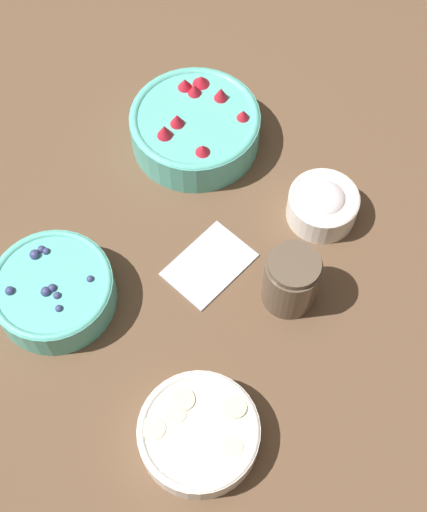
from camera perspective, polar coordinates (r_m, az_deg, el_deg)
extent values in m
plane|color=brown|center=(1.07, -4.24, -3.44)|extent=(4.00, 4.00, 0.00)
cylinder|color=#56B7A8|center=(1.20, -1.47, 10.12)|extent=(0.21, 0.21, 0.06)
torus|color=#56B7A8|center=(1.18, -1.50, 10.96)|extent=(0.21, 0.21, 0.01)
cylinder|color=#B21928|center=(1.18, -1.49, 10.67)|extent=(0.17, 0.17, 0.02)
cone|color=#B21928|center=(1.20, -1.53, 13.14)|extent=(0.04, 0.04, 0.02)
cone|color=#B21928|center=(1.17, 2.39, 11.20)|extent=(0.04, 0.04, 0.02)
cone|color=#B21928|center=(1.14, -3.94, 9.90)|extent=(0.04, 0.04, 0.03)
cone|color=#B21928|center=(1.16, -2.92, 10.80)|extent=(0.03, 0.03, 0.03)
cone|color=#B21928|center=(1.12, -0.87, 8.50)|extent=(0.03, 0.03, 0.02)
cone|color=#B21928|center=(1.21, -1.01, 13.82)|extent=(0.04, 0.04, 0.02)
cone|color=#B21928|center=(1.19, 0.60, 12.83)|extent=(0.03, 0.03, 0.03)
cone|color=#B21928|center=(1.21, -2.31, 13.57)|extent=(0.04, 0.04, 0.02)
cylinder|color=#56B7A8|center=(1.07, -12.61, -2.82)|extent=(0.18, 0.18, 0.06)
torus|color=#56B7A8|center=(1.05, -12.88, -2.22)|extent=(0.18, 0.18, 0.01)
cylinder|color=navy|center=(1.05, -12.79, -2.42)|extent=(0.14, 0.14, 0.02)
sphere|color=navy|center=(1.05, -15.97, -2.70)|extent=(0.01, 0.01, 0.01)
sphere|color=navy|center=(1.07, -14.10, 0.10)|extent=(0.02, 0.02, 0.02)
sphere|color=navy|center=(1.04, -13.26, -2.80)|extent=(0.02, 0.02, 0.02)
sphere|color=navy|center=(1.04, -12.77, -2.53)|extent=(0.01, 0.01, 0.01)
sphere|color=navy|center=(1.07, -13.23, 0.35)|extent=(0.01, 0.01, 0.01)
sphere|color=navy|center=(1.03, -12.39, -3.12)|extent=(0.01, 0.01, 0.01)
sphere|color=navy|center=(1.02, -12.25, -4.13)|extent=(0.01, 0.01, 0.01)
sphere|color=navy|center=(1.03, -9.83, -1.83)|extent=(0.01, 0.01, 0.01)
sphere|color=navy|center=(1.07, -13.60, 0.52)|extent=(0.01, 0.01, 0.01)
cylinder|color=silver|center=(0.98, -1.18, -14.05)|extent=(0.16, 0.16, 0.04)
torus|color=silver|center=(0.96, -1.20, -13.77)|extent=(0.16, 0.16, 0.01)
cylinder|color=beige|center=(0.97, -1.19, -13.87)|extent=(0.13, 0.13, 0.01)
cylinder|color=beige|center=(0.96, -4.82, -13.57)|extent=(0.03, 0.03, 0.00)
cylinder|color=beige|center=(0.96, -2.99, -12.46)|extent=(0.03, 0.03, 0.00)
cylinder|color=beige|center=(0.96, 1.74, -12.01)|extent=(0.03, 0.03, 0.01)
cylinder|color=beige|center=(0.95, 1.52, -15.03)|extent=(0.03, 0.03, 0.00)
cylinder|color=beige|center=(0.97, -2.47, -11.41)|extent=(0.03, 0.03, 0.01)
cylinder|color=white|center=(1.13, 8.70, 3.96)|extent=(0.11, 0.11, 0.05)
torus|color=white|center=(1.11, 8.86, 4.59)|extent=(0.11, 0.11, 0.01)
cylinder|color=silver|center=(1.12, 8.80, 4.38)|extent=(0.09, 0.09, 0.01)
ellipsoid|color=silver|center=(1.11, 8.86, 4.59)|extent=(0.07, 0.07, 0.03)
cylinder|color=brown|center=(1.04, 6.22, -2.02)|extent=(0.08, 0.08, 0.09)
cylinder|color=#472819|center=(1.04, 6.18, -2.21)|extent=(0.07, 0.07, 0.07)
cylinder|color=brown|center=(0.99, 6.50, -0.69)|extent=(0.07, 0.07, 0.01)
cube|color=#B2BCC6|center=(1.09, -0.34, -0.66)|extent=(0.15, 0.11, 0.01)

